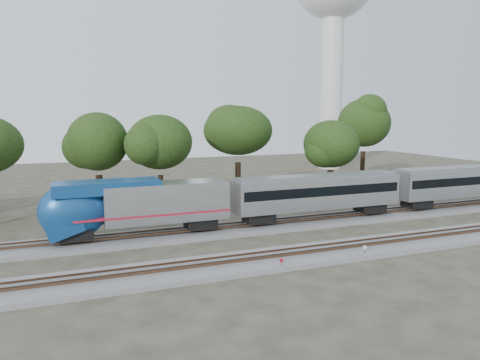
{
  "coord_description": "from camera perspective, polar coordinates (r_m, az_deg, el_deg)",
  "views": [
    {
      "loc": [
        -14.19,
        -35.7,
        11.57
      ],
      "look_at": [
        2.03,
        5.0,
        5.2
      ],
      "focal_mm": 35.0,
      "sensor_mm": 36.0,
      "label": 1
    }
  ],
  "objects": [
    {
      "name": "water_tower",
      "position": [
        100.72,
        11.34,
        19.71
      ],
      "size": [
        15.51,
        15.51,
        42.93
      ],
      "color": "silver",
      "rests_on": "ground"
    },
    {
      "name": "tree_6",
      "position": [
        61.67,
        11.05,
        4.32
      ],
      "size": [
        7.63,
        7.63,
        10.75
      ],
      "color": "black",
      "rests_on": "ground"
    },
    {
      "name": "track_near",
      "position": [
        36.54,
        2.3,
        -9.86
      ],
      "size": [
        160.0,
        5.0,
        0.73
      ],
      "color": "slate",
      "rests_on": "ground"
    },
    {
      "name": "tree_3",
      "position": [
        55.14,
        -16.98,
        4.48
      ],
      "size": [
        8.43,
        8.43,
        11.88
      ],
      "color": "black",
      "rests_on": "ground"
    },
    {
      "name": "ground",
      "position": [
        40.12,
        -0.05,
        -8.49
      ],
      "size": [
        160.0,
        160.0,
        0.0
      ],
      "primitive_type": "plane",
      "color": "#383328",
      "rests_on": "ground"
    },
    {
      "name": "switch_stand_white",
      "position": [
        38.96,
        14.94,
        -8.27
      ],
      "size": [
        0.32,
        0.14,
        1.05
      ],
      "rotation": [
        0.0,
        0.0,
        -0.34
      ],
      "color": "#512D19",
      "rests_on": "ground"
    },
    {
      "name": "track_far",
      "position": [
        45.49,
        -2.86,
        -6.21
      ],
      "size": [
        160.0,
        5.0,
        0.73
      ],
      "color": "slate",
      "rests_on": "ground"
    },
    {
      "name": "switch_stand_red",
      "position": [
        34.99,
        5.07,
        -10.04
      ],
      "size": [
        0.29,
        0.11,
        0.93
      ],
      "rotation": [
        0.0,
        0.0,
        -0.28
      ],
      "color": "#512D19",
      "rests_on": "ground"
    },
    {
      "name": "tree_7",
      "position": [
        77.8,
        14.88,
        6.73
      ],
      "size": [
        10.02,
        10.02,
        14.12
      ],
      "color": "black",
      "rests_on": "ground"
    },
    {
      "name": "switch_lever",
      "position": [
        38.72,
        14.33,
        -9.15
      ],
      "size": [
        0.55,
        0.39,
        0.3
      ],
      "primitive_type": "cube",
      "rotation": [
        0.0,
        0.0,
        -0.18
      ],
      "color": "#512D19",
      "rests_on": "ground"
    },
    {
      "name": "tree_5",
      "position": [
        61.98,
        -0.25,
        6.04
      ],
      "size": [
        9.32,
        9.32,
        13.14
      ],
      "color": "black",
      "rests_on": "ground"
    },
    {
      "name": "tree_4",
      "position": [
        53.99,
        -9.76,
        4.55
      ],
      "size": [
        8.33,
        8.33,
        11.75
      ],
      "color": "black",
      "rests_on": "ground"
    }
  ]
}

